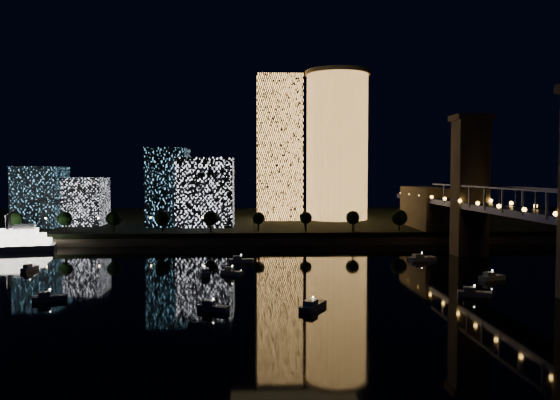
{
  "coord_description": "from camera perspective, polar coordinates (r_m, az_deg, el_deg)",
  "views": [
    {
      "loc": [
        -12.19,
        -140.47,
        29.55
      ],
      "look_at": [
        -2.55,
        55.0,
        19.73
      ],
      "focal_mm": 35.0,
      "sensor_mm": 36.0,
      "label": 1
    }
  ],
  "objects": [
    {
      "name": "esplanade_trees",
      "position": [
        229.96,
        -7.28,
        -1.91
      ],
      "size": [
        166.45,
        6.77,
        8.89
      ],
      "color": "black",
      "rests_on": "far_bank"
    },
    {
      "name": "ground",
      "position": [
        144.06,
        2.12,
        -8.97
      ],
      "size": [
        520.0,
        520.0,
        0.0
      ],
      "primitive_type": "plane",
      "color": "black",
      "rests_on": "ground"
    },
    {
      "name": "motorboats",
      "position": [
        147.74,
        -3.08,
        -8.35
      ],
      "size": [
        138.86,
        70.88,
        2.78
      ],
      "color": "silver",
      "rests_on": "ground"
    },
    {
      "name": "truss_bridge",
      "position": [
        164.09,
        25.27,
        -2.05
      ],
      "size": [
        13.0,
        266.0,
        50.0
      ],
      "color": "#192050",
      "rests_on": "ground"
    },
    {
      "name": "tower_cylindrical",
      "position": [
        289.42,
        5.97,
        5.69
      ],
      "size": [
        34.0,
        34.0,
        77.43
      ],
      "color": "#FFAD51",
      "rests_on": "far_bank"
    },
    {
      "name": "seawall",
      "position": [
        224.56,
        0.31,
        -4.3
      ],
      "size": [
        420.0,
        6.0,
        3.0
      ],
      "primitive_type": "cube",
      "color": "#6B5E4C",
      "rests_on": "ground"
    },
    {
      "name": "far_bank",
      "position": [
        301.93,
        -0.5,
        -2.27
      ],
      "size": [
        420.0,
        160.0,
        5.0
      ],
      "primitive_type": "cube",
      "color": "black",
      "rests_on": "ground"
    },
    {
      "name": "midrise_blocks",
      "position": [
        261.56,
        -14.71,
        0.7
      ],
      "size": [
        97.65,
        29.07,
        35.85
      ],
      "color": "silver",
      "rests_on": "far_bank"
    },
    {
      "name": "street_lamps",
      "position": [
        236.38,
        -8.11,
        -2.14
      ],
      "size": [
        132.7,
        0.7,
        5.65
      ],
      "color": "black",
      "rests_on": "far_bank"
    },
    {
      "name": "tower_rectangular",
      "position": [
        289.09,
        -0.09,
        5.43
      ],
      "size": [
        23.54,
        23.54,
        74.89
      ],
      "primitive_type": "cube",
      "color": "#FFAD51",
      "rests_on": "far_bank"
    }
  ]
}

